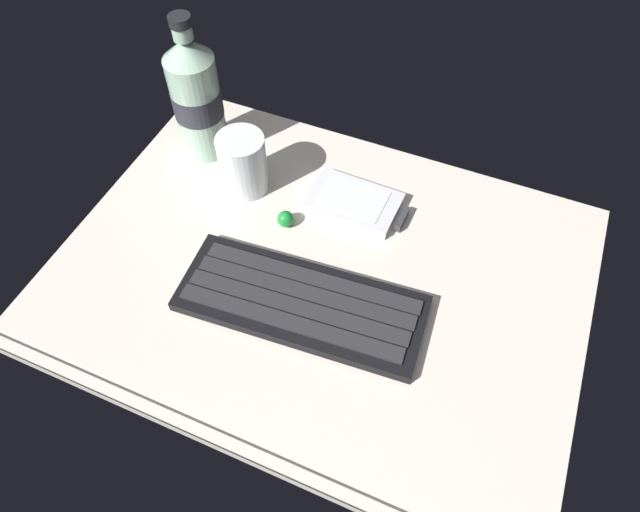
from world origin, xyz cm
name	(u,v)px	position (x,y,z in cm)	size (l,w,h in cm)	color
ground_plane	(319,276)	(0.00, -0.23, -0.99)	(64.00, 48.00, 2.80)	beige
keyboard	(301,303)	(-0.02, -5.66, 0.81)	(29.73, 13.10, 1.70)	black
handheld_device	(358,203)	(0.66, 11.49, 0.73)	(12.98, 7.99, 1.50)	silver
juice_cup	(243,165)	(-15.01, 9.14, 3.91)	(6.40, 6.40, 8.50)	silver
water_bottle	(196,98)	(-23.75, 13.64, 9.01)	(6.73, 6.73, 20.80)	#9EC1A8
trackball_mouse	(285,219)	(-7.00, 5.00, 1.10)	(2.20, 2.20, 2.20)	#198C33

